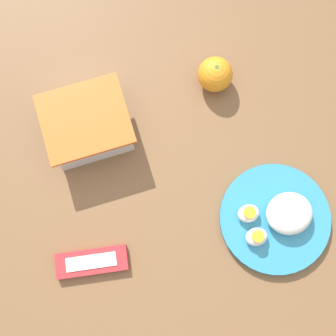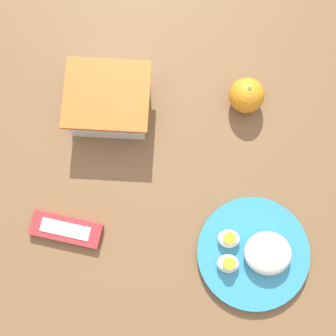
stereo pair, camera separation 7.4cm
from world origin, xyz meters
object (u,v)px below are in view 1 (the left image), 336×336
object	(u,v)px
orange_fruit	(215,74)
candy_bar	(92,262)
rice_plate	(277,218)
food_container	(88,125)

from	to	relation	value
orange_fruit	candy_bar	world-z (taller)	orange_fruit
orange_fruit	rice_plate	world-z (taller)	orange_fruit
food_container	rice_plate	distance (m)	0.44
orange_fruit	rice_plate	xyz separation A→B (m)	(0.03, -0.33, -0.02)
rice_plate	candy_bar	xyz separation A→B (m)	(-0.39, 0.03, -0.01)
food_container	rice_plate	bearing A→B (deg)	-43.26
food_container	orange_fruit	distance (m)	0.30
food_container	orange_fruit	bearing A→B (deg)	5.94
food_container	rice_plate	xyz separation A→B (m)	(0.32, -0.30, -0.02)
rice_plate	candy_bar	world-z (taller)	rice_plate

